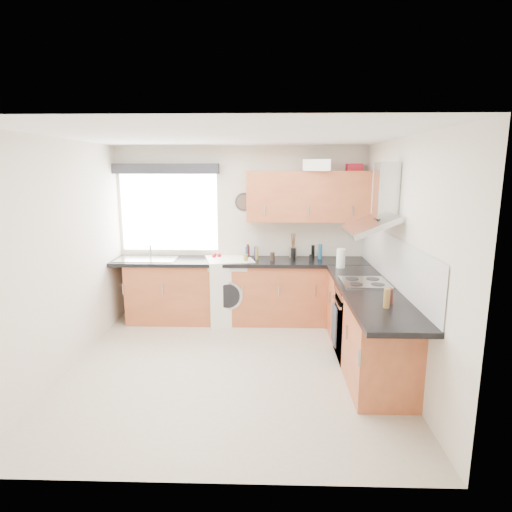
{
  "coord_description": "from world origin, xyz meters",
  "views": [
    {
      "loc": [
        0.41,
        -4.42,
        2.18
      ],
      "look_at": [
        0.25,
        0.85,
        1.1
      ],
      "focal_mm": 30.0,
      "sensor_mm": 36.0,
      "label": 1
    }
  ],
  "objects_px": {
    "upper_cabinets": "(308,196)",
    "washing_machine": "(230,290)",
    "extractor_hood": "(378,207)",
    "oven": "(362,323)"
  },
  "relations": [
    {
      "from": "extractor_hood",
      "to": "oven",
      "type": "bearing_deg",
      "value": 180.0
    },
    {
      "from": "upper_cabinets",
      "to": "washing_machine",
      "type": "xyz_separation_m",
      "value": [
        -1.1,
        -0.1,
        -1.34
      ]
    },
    {
      "from": "oven",
      "to": "extractor_hood",
      "type": "xyz_separation_m",
      "value": [
        0.1,
        -0.0,
        1.34
      ]
    },
    {
      "from": "extractor_hood",
      "to": "upper_cabinets",
      "type": "distance_m",
      "value": 1.48
    },
    {
      "from": "oven",
      "to": "upper_cabinets",
      "type": "height_order",
      "value": "upper_cabinets"
    },
    {
      "from": "upper_cabinets",
      "to": "washing_machine",
      "type": "distance_m",
      "value": 1.74
    },
    {
      "from": "oven",
      "to": "washing_machine",
      "type": "bearing_deg",
      "value": 143.52
    },
    {
      "from": "extractor_hood",
      "to": "washing_machine",
      "type": "xyz_separation_m",
      "value": [
        -1.75,
        1.22,
        -1.31
      ]
    },
    {
      "from": "oven",
      "to": "upper_cabinets",
      "type": "bearing_deg",
      "value": 112.54
    },
    {
      "from": "oven",
      "to": "washing_machine",
      "type": "relative_size",
      "value": 0.92
    }
  ]
}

